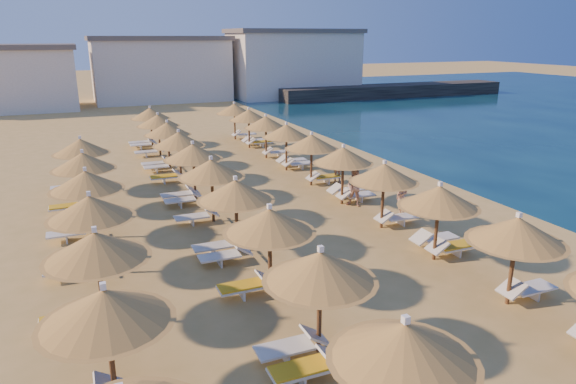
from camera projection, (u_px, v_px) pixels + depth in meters
name	position (u px, v px, depth m)	size (l,w,h in m)	color
ground	(329.00, 261.00, 17.38)	(220.00, 220.00, 0.00)	tan
jetty	(394.00, 91.00, 63.83)	(30.00, 4.00, 1.50)	black
hotel_blocks	(171.00, 69.00, 58.37)	(48.18, 10.99, 8.10)	silver
parasol_row_east	(362.00, 165.00, 21.22)	(2.72, 38.84, 2.75)	brown
parasol_row_west	(223.00, 180.00, 19.02)	(2.72, 38.84, 2.75)	brown
parasol_row_inland	(90.00, 209.00, 15.84)	(2.72, 22.43, 2.75)	brown
loungers	(268.00, 225.00, 19.74)	(13.82, 36.77, 0.66)	silver
beachgoer_b	(355.00, 187.00, 22.74)	(0.84, 0.66, 1.73)	tan
beachgoer_a	(402.00, 197.00, 21.25)	(0.66, 0.43, 1.81)	tan
beachgoer_c	(337.00, 168.00, 26.46)	(0.90, 0.37, 1.54)	tan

